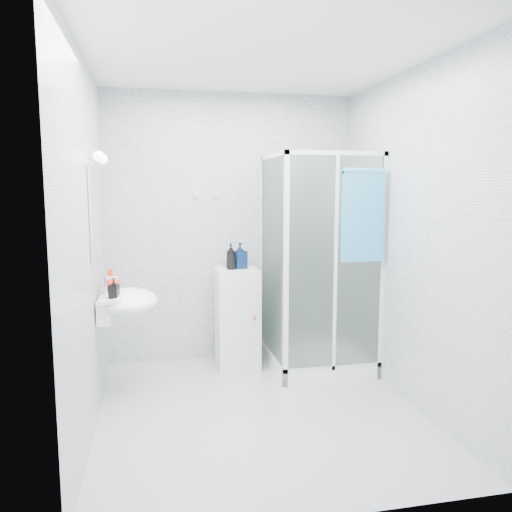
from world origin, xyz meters
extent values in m
cube|color=silver|center=(0.00, 0.00, 1.30)|extent=(2.40, 2.60, 2.60)
cube|color=#B4B6B9|center=(0.00, 0.00, 0.00)|extent=(2.40, 2.60, 0.01)
cube|color=white|center=(0.00, 0.00, 2.60)|extent=(2.40, 2.60, 0.01)
cube|color=white|center=(0.75, 0.85, 0.06)|extent=(0.90, 0.90, 0.12)
cube|color=silver|center=(0.32, 0.85, 1.98)|extent=(0.04, 0.90, 0.04)
cube|color=silver|center=(0.75, 0.42, 1.98)|extent=(0.90, 0.04, 0.04)
cube|color=silver|center=(0.32, 0.42, 1.00)|extent=(0.04, 0.04, 2.00)
cube|color=white|center=(0.31, 0.85, 1.04)|extent=(0.02, 0.82, 1.84)
cube|color=white|center=(0.75, 0.41, 1.04)|extent=(0.82, 0.02, 1.84)
cube|color=silver|center=(0.75, 0.42, 1.04)|extent=(0.03, 0.04, 1.84)
cylinder|color=silver|center=(0.75, 1.24, 1.35)|extent=(0.02, 0.02, 1.00)
cylinder|color=silver|center=(0.75, 1.21, 1.82)|extent=(0.09, 0.05, 0.09)
cylinder|color=silver|center=(0.80, 1.27, 1.05)|extent=(0.12, 0.04, 0.12)
cylinder|color=silver|center=(1.03, 0.38, 1.78)|extent=(0.03, 0.05, 0.03)
cube|color=white|center=(-1.14, 0.45, 0.75)|extent=(0.10, 0.40, 0.18)
ellipsoid|color=white|center=(-0.96, 0.45, 0.80)|extent=(0.46, 0.56, 0.20)
cube|color=white|center=(-1.08, 0.45, 0.85)|extent=(0.16, 0.50, 0.02)
cylinder|color=silver|center=(-1.14, 0.45, 0.93)|extent=(0.04, 0.04, 0.16)
cylinder|color=silver|center=(-1.09, 0.45, 0.99)|extent=(0.12, 0.02, 0.02)
cube|color=white|center=(-1.19, 0.45, 1.50)|extent=(0.02, 0.60, 0.70)
cylinder|color=silver|center=(-1.17, 0.29, 1.92)|extent=(0.05, 0.04, 0.04)
sphere|color=white|center=(-1.13, 0.29, 1.92)|extent=(0.08, 0.08, 0.08)
cylinder|color=silver|center=(-1.17, 0.61, 1.92)|extent=(0.05, 0.04, 0.04)
sphere|color=white|center=(-1.13, 0.61, 1.92)|extent=(0.08, 0.08, 0.08)
cylinder|color=silver|center=(-0.35, 1.27, 1.62)|extent=(0.02, 0.04, 0.02)
sphere|color=silver|center=(-0.35, 1.25, 1.62)|extent=(0.03, 0.03, 0.03)
cylinder|color=silver|center=(-0.15, 1.27, 1.62)|extent=(0.02, 0.04, 0.02)
sphere|color=silver|center=(-0.15, 1.25, 1.62)|extent=(0.03, 0.03, 0.03)
cube|color=silver|center=(0.01, 1.01, 0.47)|extent=(0.39, 0.39, 0.94)
cube|color=silver|center=(0.01, 0.82, 0.47)|extent=(0.35, 0.01, 0.80)
sphere|color=#B83D19|center=(0.13, 0.80, 0.52)|extent=(0.03, 0.03, 0.03)
cube|color=#338DC4|center=(0.97, 0.36, 1.45)|extent=(0.37, 0.04, 0.75)
cylinder|color=#338DC4|center=(0.97, 0.36, 1.83)|extent=(0.37, 0.05, 0.05)
imported|color=black|center=(-0.05, 0.99, 1.06)|extent=(0.11, 0.11, 0.24)
imported|color=#0A1E40|center=(0.04, 1.04, 1.07)|extent=(0.14, 0.14, 0.24)
imported|color=red|center=(-1.10, 0.60, 0.95)|extent=(0.18, 0.18, 0.18)
imported|color=black|center=(-1.06, 0.31, 0.94)|extent=(0.09, 0.09, 0.15)
camera|label=1|loc=(-0.76, -3.54, 1.68)|focal=35.00mm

